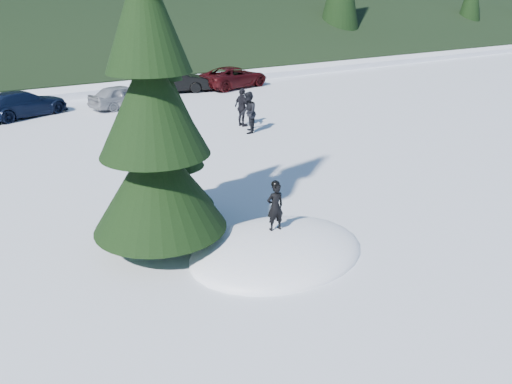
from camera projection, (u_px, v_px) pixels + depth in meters
ground at (277, 252)px, 12.15m from camera, size 200.00×200.00×0.00m
snow_mound at (277, 252)px, 12.15m from camera, size 4.48×3.52×0.96m
spruce_tall at (153, 116)px, 11.17m from camera, size 3.20×3.20×8.60m
spruce_short at (170, 146)px, 13.21m from camera, size 2.20×2.20×5.37m
child_skier at (275, 207)px, 12.02m from camera, size 0.48×0.35×1.21m
adult_0 at (248, 113)px, 22.30m from camera, size 1.11×1.14×1.86m
adult_1 at (242, 107)px, 23.45m from camera, size 0.52×1.09×1.80m
car_3 at (23, 104)px, 25.41m from camera, size 4.91×3.31×1.32m
car_4 at (122, 96)px, 27.49m from camera, size 3.96×2.27×1.27m
car_5 at (173, 81)px, 31.66m from camera, size 4.74×2.70×1.48m
car_6 at (234, 77)px, 33.43m from camera, size 5.35×3.27×1.39m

